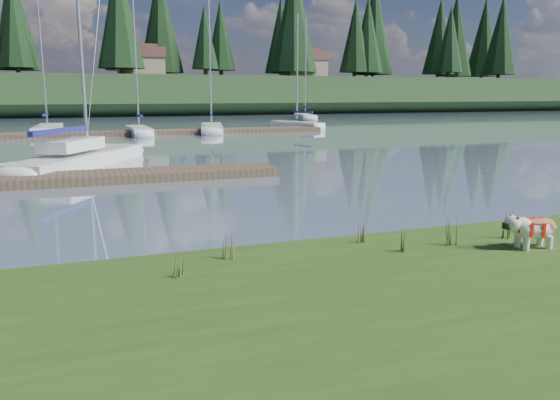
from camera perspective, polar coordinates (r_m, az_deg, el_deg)
name	(u,v)px	position (r m, az deg, el deg)	size (l,w,h in m)	color
ground	(121,135)	(40.56, -16.27, 6.50)	(200.00, 200.00, 0.00)	gray
bank	(381,378)	(5.83, 10.50, -17.80)	(60.00, 9.00, 0.35)	#2C4B16
ridge	(98,96)	(83.40, -18.46, 10.27)	(200.00, 20.00, 5.00)	#1E3419
bulldog	(533,227)	(10.28, 24.93, -2.57)	(1.00, 0.48, 0.60)	silver
sailboat_main	(87,155)	(24.29, -19.49, 4.48)	(6.21, 9.05, 13.41)	white
dock_near	(41,180)	(19.61, -23.69, 1.92)	(16.00, 2.00, 0.30)	#4C3D2C
dock_far	(150,133)	(40.73, -13.46, 6.87)	(26.00, 2.20, 0.30)	#4C3D2C
sailboat_bg_1	(49,128)	(45.28, -23.01, 6.92)	(1.96, 8.33, 12.30)	white
sailboat_bg_2	(138,130)	(41.08, -14.59, 7.11)	(1.40, 6.54, 9.96)	white
sailboat_bg_3	(212,127)	(42.98, -7.17, 7.53)	(3.10, 7.83, 11.32)	white
sailboat_bg_4	(293,124)	(46.71, 1.34, 7.90)	(3.32, 6.27, 9.39)	white
sailboat_bg_5	(304,116)	(63.53, 2.55, 8.75)	(3.27, 8.02, 11.26)	white
weed_0	(229,245)	(8.83, -5.30, -4.75)	(0.17, 0.14, 0.51)	#475B23
weed_1	(360,232)	(9.81, 8.34, -3.30)	(0.17, 0.14, 0.48)	#475B23
weed_2	(450,231)	(10.04, 17.33, -3.11)	(0.17, 0.14, 0.58)	#475B23
weed_3	(178,263)	(8.08, -10.64, -6.52)	(0.17, 0.14, 0.48)	#475B23
weed_4	(402,240)	(9.38, 12.66, -4.09)	(0.17, 0.14, 0.49)	#475B23
weed_5	(507,225)	(10.84, 22.67, -2.39)	(0.17, 0.14, 0.60)	#475B23
mud_lip	(252,262)	(9.61, -2.96, -6.48)	(60.00, 0.50, 0.14)	#33281C
conifer_3	(14,25)	(83.15, -26.02, 16.12)	(4.84, 4.84, 12.25)	#382619
conifer_4	(119,13)	(77.23, -16.45, 18.25)	(6.16, 6.16, 15.10)	#382619
conifer_5	(205,37)	(82.65, -7.88, 16.50)	(3.96, 3.96, 10.35)	#382619
conifer_6	(294,17)	(84.86, 1.45, 18.61)	(7.04, 7.04, 17.00)	#382619
conifer_7	(367,35)	(93.27, 9.13, 16.69)	(5.28, 5.28, 13.20)	#382619
conifer_8	(450,39)	(96.86, 17.32, 15.72)	(4.62, 4.62, 11.77)	#382619
conifer_9	(501,35)	(107.46, 22.11, 15.65)	(5.94, 5.94, 14.62)	#382619
house_1	(141,61)	(81.93, -14.31, 13.85)	(6.30, 5.30, 4.65)	gray
house_2	(303,64)	(85.93, 2.46, 14.04)	(6.30, 5.30, 4.65)	gray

